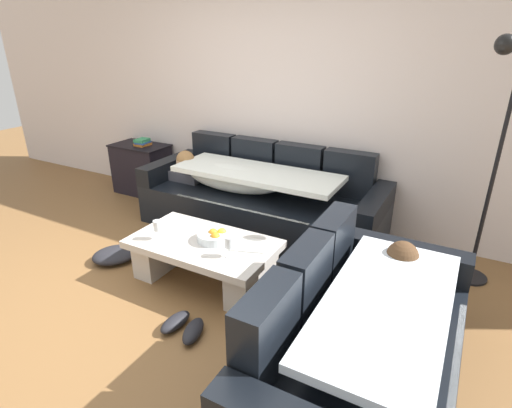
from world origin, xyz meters
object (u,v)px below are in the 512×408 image
(coffee_table, at_px, (204,256))
(wine_glass_near_left, at_px, (158,226))
(crumpled_garment, at_px, (115,255))
(couch_near_window, at_px, (363,347))
(fruit_bowl, at_px, (215,236))
(pair_of_shoes, at_px, (184,326))
(side_cabinet, at_px, (142,169))
(book_stack_on_cabinet, at_px, (142,142))
(open_magazine, at_px, (248,245))
(wine_glass_near_right, at_px, (229,243))
(floor_lamp, at_px, (491,153))
(couch_along_wall, at_px, (257,200))

(coffee_table, height_order, wine_glass_near_left, wine_glass_near_left)
(coffee_table, relative_size, crumpled_garment, 3.00)
(couch_near_window, distance_m, fruit_bowl, 1.51)
(coffee_table, xyz_separation_m, pair_of_shoes, (0.25, -0.60, -0.19))
(side_cabinet, bearing_deg, book_stack_on_cabinet, -4.14)
(pair_of_shoes, bearing_deg, coffee_table, 112.38)
(couch_near_window, bearing_deg, pair_of_shoes, 93.60)
(fruit_bowl, xyz_separation_m, open_magazine, (0.28, 0.05, -0.04))
(couch_near_window, bearing_deg, side_cabinet, 61.39)
(open_magazine, bearing_deg, wine_glass_near_right, -119.44)
(fruit_bowl, height_order, wine_glass_near_right, wine_glass_near_right)
(couch_near_window, relative_size, floor_lamp, 0.92)
(open_magazine, distance_m, pair_of_shoes, 0.79)
(coffee_table, bearing_deg, side_cabinet, 145.52)
(fruit_bowl, bearing_deg, couch_along_wall, 99.52)
(open_magazine, relative_size, pair_of_shoes, 0.83)
(couch_near_window, relative_size, pair_of_shoes, 5.32)
(floor_lamp, bearing_deg, couch_near_window, -105.78)
(couch_along_wall, bearing_deg, pair_of_shoes, -78.58)
(wine_glass_near_right, bearing_deg, coffee_table, 161.34)
(pair_of_shoes, xyz_separation_m, crumpled_garment, (-1.17, 0.47, 0.01))
(book_stack_on_cabinet, bearing_deg, couch_near_window, -28.99)
(floor_lamp, relative_size, pair_of_shoes, 5.79)
(couch_along_wall, height_order, pair_of_shoes, couch_along_wall)
(book_stack_on_cabinet, bearing_deg, crumpled_garment, -57.06)
(couch_near_window, xyz_separation_m, pair_of_shoes, (-1.22, -0.08, -0.29))
(wine_glass_near_right, xyz_separation_m, pair_of_shoes, (-0.08, -0.49, -0.45))
(wine_glass_near_left, xyz_separation_m, wine_glass_near_right, (0.66, 0.04, 0.00))
(coffee_table, bearing_deg, wine_glass_near_right, -18.66)
(wine_glass_near_left, relative_size, side_cabinet, 0.23)
(couch_near_window, bearing_deg, fruit_bowl, 67.27)
(wine_glass_near_left, distance_m, wine_glass_near_right, 0.67)
(floor_lamp, bearing_deg, wine_glass_near_left, -151.26)
(floor_lamp, bearing_deg, wine_glass_near_right, -143.10)
(wine_glass_near_right, xyz_separation_m, crumpled_garment, (-1.24, -0.03, -0.44))
(coffee_table, xyz_separation_m, floor_lamp, (1.92, 1.09, 0.88))
(pair_of_shoes, bearing_deg, couch_near_window, 3.60)
(wine_glass_near_right, bearing_deg, couch_near_window, -20.09)
(couch_along_wall, bearing_deg, floor_lamp, -0.18)
(wine_glass_near_left, xyz_separation_m, book_stack_on_cabinet, (-1.52, 1.47, 0.19))
(fruit_bowl, relative_size, wine_glass_near_left, 1.69)
(wine_glass_near_left, bearing_deg, open_magazine, 19.84)
(book_stack_on_cabinet, bearing_deg, open_magazine, -28.57)
(couch_near_window, height_order, coffee_table, couch_near_window)
(couch_near_window, height_order, crumpled_garment, couch_near_window)
(crumpled_garment, bearing_deg, wine_glass_near_right, 1.32)
(couch_near_window, xyz_separation_m, book_stack_on_cabinet, (-3.33, 1.84, 0.35))
(couch_along_wall, distance_m, floor_lamp, 2.17)
(pair_of_shoes, bearing_deg, wine_glass_near_left, 142.43)
(open_magazine, bearing_deg, crumpled_garment, 172.00)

